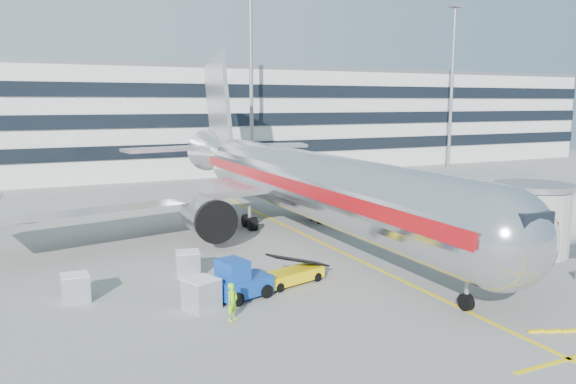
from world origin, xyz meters
name	(u,v)px	position (x,y,z in m)	size (l,w,h in m)	color
ground	(377,269)	(0.00, 0.00, 0.00)	(180.00, 180.00, 0.00)	gray
lead_in_line	(306,235)	(0.00, 10.00, 0.01)	(0.25, 70.00, 0.01)	yellow
stop_bar	(569,359)	(0.00, -14.00, 0.01)	(6.00, 0.25, 0.01)	yellow
main_jet	(296,180)	(0.00, 11.72, 4.23)	(50.95, 48.70, 16.06)	silver
terminal	(165,119)	(0.00, 57.95, 7.80)	(150.00, 24.25, 15.60)	silver
light_mast_centre	(251,68)	(8.00, 42.00, 14.88)	(2.40, 1.20, 25.45)	gray
light_mast_east	(452,74)	(42.00, 42.00, 14.88)	(2.40, 1.20, 25.45)	gray
belt_loader	(291,274)	(-6.21, -0.46, 0.57)	(4.30, 2.47, 2.01)	yellow
baggage_tug	(240,281)	(-9.79, -1.54, 0.98)	(3.34, 2.57, 2.24)	#0E3A9A
cargo_container_left	(75,288)	(-17.79, 1.82, 0.74)	(1.42, 1.42, 1.46)	silver
cargo_container_right	(188,263)	(-11.21, 3.68, 0.75)	(1.65, 1.65, 1.50)	silver
cargo_container_front	(202,294)	(-12.06, -2.12, 0.80)	(1.94, 1.94, 1.59)	silver
ramp_worker	(232,302)	(-11.13, -4.19, 0.93)	(0.68, 0.44, 1.86)	#83EB18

